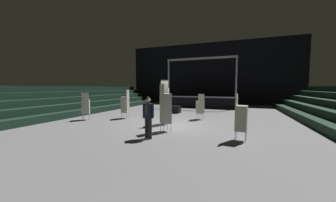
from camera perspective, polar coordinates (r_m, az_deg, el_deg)
The scene contains 12 objects.
ground_plane at distance 10.40m, azimuth 0.50°, elevation -7.84°, with size 22.00×30.00×0.10m, color slate.
arena_end_wall at distance 24.86m, azimuth 12.71°, elevation 8.49°, with size 22.00×0.30×8.00m, color black.
bleacher_bank_left at distance 16.49m, azimuth -29.36°, elevation 0.23°, with size 3.75×24.00×2.25m.
stage_riser at distance 20.14m, azimuth 10.65°, elevation -0.07°, with size 7.44×2.91×5.17m.
man_with_tie at distance 7.56m, azimuth -6.27°, elevation -4.41°, with size 0.57×0.31×1.75m.
chair_stack_front_left at distance 13.06m, azimuth -24.47°, elevation -1.52°, with size 0.62×0.62×1.79m.
chair_stack_front_right at distance 12.26m, azimuth 10.10°, elevation -1.75°, with size 0.61×0.61×1.71m.
chair_stack_mid_left at distance 8.71m, azimuth -0.78°, elevation -2.19°, with size 0.62×0.62×2.31m.
chair_stack_mid_right at distance 10.43m, azimuth -0.99°, elevation -0.42°, with size 0.54×0.54×2.56m.
chair_stack_mid_centre at distance 12.81m, azimuth -13.31°, elevation -0.98°, with size 0.51×0.51×1.96m.
chair_stack_rear_left at distance 7.78m, azimuth 22.01°, elevation -4.84°, with size 0.49×0.49×1.88m.
equipment_road_case at distance 15.19m, azimuth 2.16°, elevation -2.65°, with size 0.90×0.60×0.60m, color black.
Camera 1 is at (3.52, -9.54, 2.14)m, focal length 19.35 mm.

